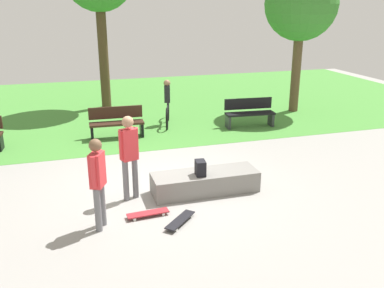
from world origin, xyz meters
TOP-DOWN VIEW (x-y plane):
  - ground_plane at (0.00, 0.00)m, footprint 28.00×28.00m
  - grass_lawn at (0.00, 8.19)m, footprint 26.60×11.63m
  - concrete_ledge at (0.81, -0.53)m, footprint 2.26×0.73m
  - backpack_on_ledge at (0.67, -0.63)m, footprint 0.23×0.30m
  - skater_performing_trick at (-1.46, -1.44)m, footprint 0.32×0.40m
  - skater_watching at (-0.76, -0.40)m, footprint 0.41×0.30m
  - skateboard_by_ledge at (-0.58, -1.27)m, footprint 0.81×0.26m
  - skateboard_spare at (-0.06, -1.70)m, footprint 0.70×0.71m
  - park_bench_near_lamppost at (3.77, 3.83)m, footprint 1.63×0.59m
  - park_bench_far_right at (-0.51, 3.90)m, footprint 1.62×0.53m
  - tree_slender_maple at (6.22, 5.28)m, footprint 2.55×2.55m
  - cyclist_on_bicycle at (1.29, 4.87)m, footprint 0.54×1.77m

SIDE VIEW (x-z plane):
  - ground_plane at x=0.00m, z-range 0.00..0.00m
  - grass_lawn at x=0.00m, z-range 0.00..0.01m
  - skateboard_by_ledge at x=-0.58m, z-range 0.02..0.10m
  - skateboard_spare at x=-0.06m, z-range 0.02..0.10m
  - concrete_ledge at x=0.81m, z-range 0.00..0.44m
  - park_bench_near_lamppost at x=3.77m, z-range 0.03..0.94m
  - park_bench_far_right at x=-0.51m, z-range 0.03..0.94m
  - backpack_on_ledge at x=0.67m, z-range 0.44..0.76m
  - cyclist_on_bicycle at x=1.29m, z-range -0.13..1.39m
  - skater_performing_trick at x=-1.46m, z-range 0.14..1.83m
  - skater_watching at x=-0.76m, z-range 0.16..1.92m
  - tree_slender_maple at x=6.22m, z-range 1.23..6.32m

